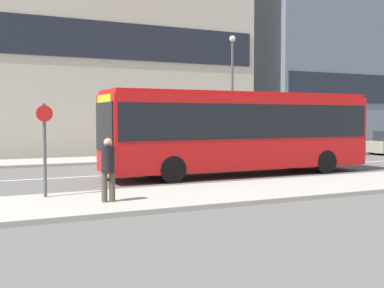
# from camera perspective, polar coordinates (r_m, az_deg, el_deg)

# --- Properties ---
(ground_plane) EXTENTS (120.00, 120.00, 0.00)m
(ground_plane) POSITION_cam_1_polar(r_m,az_deg,el_deg) (19.84, -5.07, -3.48)
(ground_plane) COLOR #595654
(sidewalk_near) EXTENTS (44.00, 3.50, 0.13)m
(sidewalk_near) POSITION_cam_1_polar(r_m,az_deg,el_deg) (14.18, 3.76, -5.84)
(sidewalk_near) COLOR #A39E93
(sidewalk_near) RESTS_ON ground_plane
(sidewalk_far) EXTENTS (44.00, 3.50, 0.13)m
(sidewalk_far) POSITION_cam_1_polar(r_m,az_deg,el_deg) (25.76, -9.91, -1.86)
(sidewalk_far) COLOR #A39E93
(sidewalk_far) RESTS_ON ground_plane
(lane_centerline) EXTENTS (41.80, 0.16, 0.01)m
(lane_centerline) POSITION_cam_1_polar(r_m,az_deg,el_deg) (19.84, -5.07, -3.47)
(lane_centerline) COLOR silver
(lane_centerline) RESTS_ON ground_plane
(apartment_block_right_tower) EXTENTS (14.62, 4.90, 16.43)m
(apartment_block_right_tower) POSITION_cam_1_polar(r_m,az_deg,el_deg) (41.65, 17.29, 11.15)
(apartment_block_right_tower) COLOR slate
(apartment_block_right_tower) RESTS_ON ground_plane
(city_bus) EXTENTS (10.98, 2.46, 3.26)m
(city_bus) POSITION_cam_1_polar(r_m,az_deg,el_deg) (19.17, 5.69, 1.92)
(city_bus) COLOR red
(city_bus) RESTS_ON ground_plane
(parked_car_0) EXTENTS (4.44, 1.81, 1.35)m
(parked_car_0) POSITION_cam_1_polar(r_m,az_deg,el_deg) (29.25, 15.52, -0.21)
(parked_car_0) COLOR black
(parked_car_0) RESTS_ON ground_plane
(pedestrian_near_stop) EXTENTS (0.35, 0.34, 1.63)m
(pedestrian_near_stop) POSITION_cam_1_polar(r_m,az_deg,el_deg) (12.41, -9.91, -2.58)
(pedestrian_near_stop) COLOR #4C4233
(pedestrian_near_stop) RESTS_ON sidewalk_near
(bus_stop_sign) EXTENTS (0.44, 0.12, 2.53)m
(bus_stop_sign) POSITION_cam_1_polar(r_m,az_deg,el_deg) (13.53, -17.07, 0.19)
(bus_stop_sign) COLOR #4C4C51
(bus_stop_sign) RESTS_ON sidewalk_near
(street_lamp) EXTENTS (0.36, 0.36, 6.79)m
(street_lamp) POSITION_cam_1_polar(r_m,az_deg,el_deg) (27.59, 4.80, 7.27)
(street_lamp) COLOR #4C4C51
(street_lamp) RESTS_ON sidewalk_far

